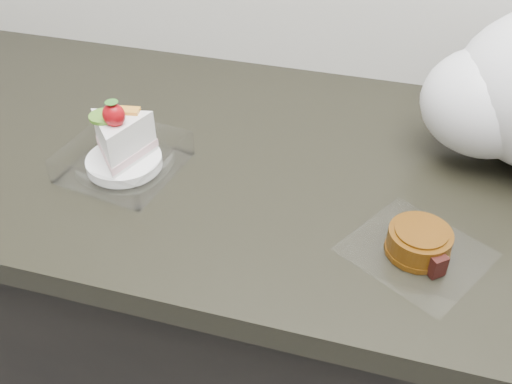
% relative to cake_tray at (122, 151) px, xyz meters
% --- Properties ---
extents(counter, '(2.04, 0.64, 0.90)m').
position_rel_cake_tray_xyz_m(counter, '(0.41, 0.09, -0.48)').
color(counter, black).
rests_on(counter, ground).
extents(cake_tray, '(0.18, 0.18, 0.12)m').
position_rel_cake_tray_xyz_m(cake_tray, '(0.00, 0.00, 0.00)').
color(cake_tray, white).
rests_on(cake_tray, counter).
extents(mooncake_wrap, '(0.22, 0.21, 0.04)m').
position_rel_cake_tray_xyz_m(mooncake_wrap, '(0.45, -0.06, -0.02)').
color(mooncake_wrap, white).
rests_on(mooncake_wrap, counter).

